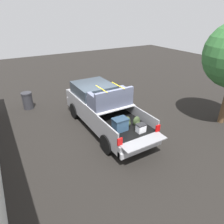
# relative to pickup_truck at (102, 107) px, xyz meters

# --- Properties ---
(ground_plane) EXTENTS (40.00, 40.00, 0.00)m
(ground_plane) POSITION_rel_pickup_truck_xyz_m (-0.36, -0.00, -0.97)
(ground_plane) COLOR black
(pickup_truck) EXTENTS (6.05, 2.06, 2.23)m
(pickup_truck) POSITION_rel_pickup_truck_xyz_m (0.00, 0.00, 0.00)
(pickup_truck) COLOR gray
(pickup_truck) RESTS_ON ground_plane
(trash_can) EXTENTS (0.60, 0.60, 0.98)m
(trash_can) POSITION_rel_pickup_truck_xyz_m (3.85, 2.83, -0.47)
(trash_can) COLOR #2D2D33
(trash_can) RESTS_ON ground_plane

